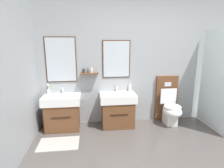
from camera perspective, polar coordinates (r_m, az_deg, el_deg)
name	(u,v)px	position (r m, az deg, el deg)	size (l,w,h in m)	color
wall_back	(143,62)	(3.89, 9.85, 7.04)	(4.60, 0.27, 2.60)	#999EA3
bath_mat	(59,144)	(3.35, -16.63, -17.84)	(0.68, 0.44, 0.01)	#9E9993
vanity_sink_left	(63,111)	(3.73, -15.51, -8.43)	(0.72, 0.50, 0.69)	brown
tap_on_left_sink	(63,90)	(3.78, -15.48, -1.77)	(0.03, 0.13, 0.11)	silver
vanity_sink_right	(118,109)	(3.72, 1.77, -7.96)	(0.72, 0.50, 0.69)	brown
tap_on_right_sink	(116,88)	(3.77, 1.40, -1.31)	(0.03, 0.13, 0.11)	silver
toilet	(169,106)	(4.04, 17.77, -6.68)	(0.48, 0.63, 1.00)	brown
toothbrush_cup	(48,91)	(3.82, -19.66, -2.07)	(0.07, 0.07, 0.20)	silver
soap_dispenser	(130,87)	(3.82, 5.71, -1.07)	(0.06, 0.06, 0.18)	white
shower_tray	(224,108)	(4.31, 32.24, -6.38)	(0.93, 0.89, 1.95)	white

